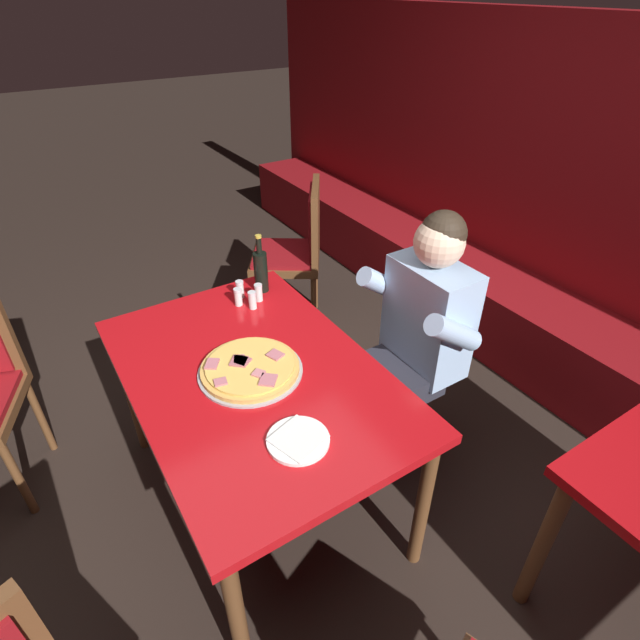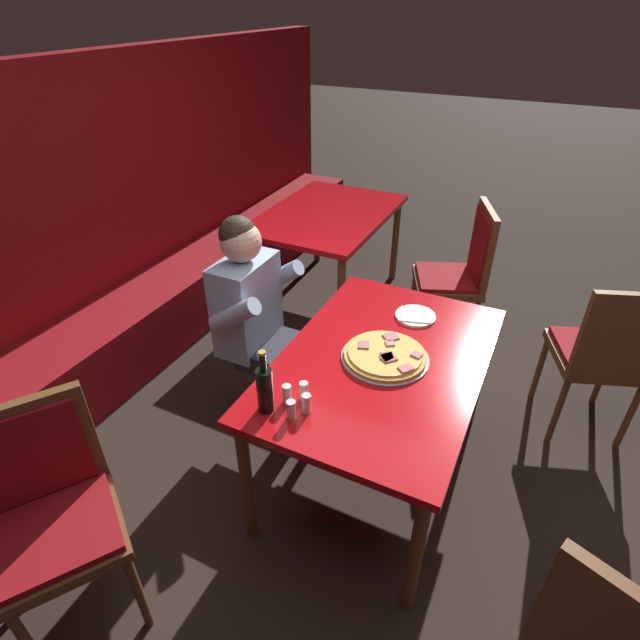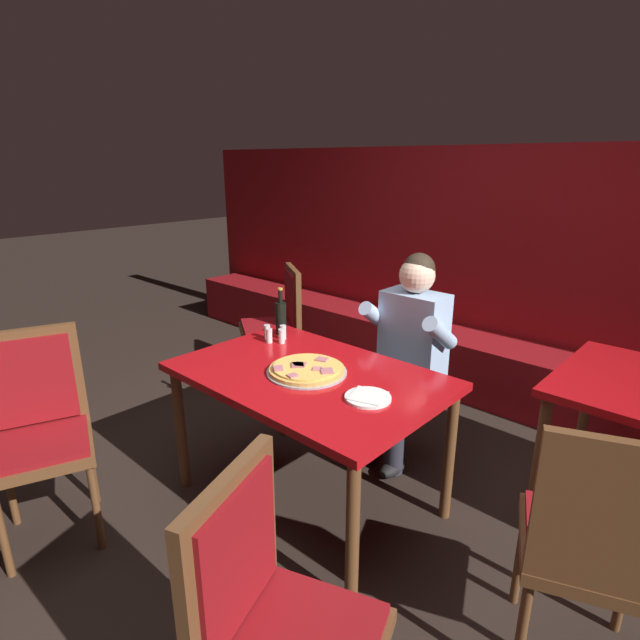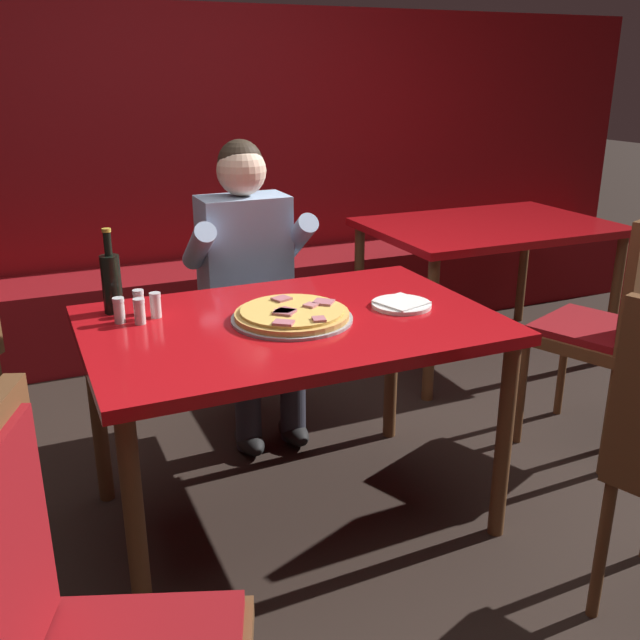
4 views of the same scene
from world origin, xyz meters
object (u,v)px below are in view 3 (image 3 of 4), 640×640
dining_chair_near_right (272,616)px  plate_white_paper (368,397)px  shaker_black_pepper (283,333)px  diner_seated_blue_shirt (405,349)px  dining_chair_far_left (39,422)px  dining_chair_far_right (597,540)px  shaker_oregano (282,337)px  shaker_red_pepper_flakes (269,336)px  main_dining_table (308,387)px  pizza (307,369)px  beer_bottle (281,317)px  dining_chair_near_left (279,319)px  shaker_parmesan (267,333)px

dining_chair_near_right → plate_white_paper: bearing=112.8°
shaker_black_pepper → diner_seated_blue_shirt: (0.56, 0.48, -0.10)m
dining_chair_near_right → dining_chair_far_left: bearing=-178.6°
dining_chair_far_right → shaker_oregano: bearing=171.3°
shaker_oregano → dining_chair_near_right: size_ratio=0.09×
shaker_black_pepper → shaker_red_pepper_flakes: (-0.02, -0.10, 0.00)m
diner_seated_blue_shirt → dining_chair_near_right: bearing=-67.8°
dining_chair_far_left → main_dining_table: bearing=51.4°
pizza → plate_white_paper: size_ratio=1.93×
dining_chair_near_right → pizza: bearing=129.7°
main_dining_table → shaker_oregano: size_ratio=15.67×
main_dining_table → dining_chair_far_left: bearing=-128.6°
diner_seated_blue_shirt → dining_chair_far_right: diner_seated_blue_shirt is taller
shaker_red_pepper_flakes → dining_chair_near_right: size_ratio=0.09×
beer_bottle → dining_chair_far_right: 1.96m
diner_seated_blue_shirt → dining_chair_far_right: 1.51m
plate_white_paper → diner_seated_blue_shirt: (-0.30, 0.76, -0.07)m
shaker_oregano → dining_chair_far_right: 1.82m
shaker_black_pepper → dining_chair_near_left: size_ratio=0.09×
main_dining_table → beer_bottle: size_ratio=4.62×
shaker_black_pepper → dining_chair_far_right: 1.87m
plate_white_paper → beer_bottle: beer_bottle is taller
pizza → beer_bottle: size_ratio=1.39×
dining_chair_near_left → pizza: bearing=-37.2°
main_dining_table → dining_chair_far_right: (1.38, -0.07, -0.08)m
main_dining_table → diner_seated_blue_shirt: size_ratio=1.06×
shaker_parmesan → diner_seated_blue_shirt: (0.63, 0.54, -0.10)m
shaker_parmesan → dining_chair_far_right: size_ratio=0.08×
plate_white_paper → shaker_oregano: 0.84m
pizza → dining_chair_near_right: 1.27m
plate_white_paper → dining_chair_near_right: size_ratio=0.21×
shaker_red_pepper_flakes → dining_chair_far_left: dining_chair_far_left is taller
dining_chair_far_right → dining_chair_near_left: (-2.54, 0.95, -0.01)m
diner_seated_blue_shirt → beer_bottle: bearing=-146.3°
beer_bottle → shaker_black_pepper: (0.08, -0.06, -0.07)m
shaker_oregano → shaker_red_pepper_flakes: (-0.06, -0.04, 0.00)m
dining_chair_far_right → shaker_red_pepper_flakes: bearing=172.9°
shaker_parmesan → shaker_red_pepper_flakes: bearing=-31.8°
diner_seated_blue_shirt → shaker_oregano: bearing=-133.9°
dining_chair_far_right → dining_chair_far_left: bearing=-156.7°
beer_bottle → dining_chair_far_right: bearing=-11.3°
shaker_red_pepper_flakes → dining_chair_far_left: 1.24m
plate_white_paper → diner_seated_blue_shirt: diner_seated_blue_shirt is taller
shaker_parmesan → dining_chair_near_right: 1.78m
plate_white_paper → dining_chair_near_right: (0.40, -0.94, -0.18)m
beer_bottle → diner_seated_blue_shirt: bearing=33.7°
dining_chair_near_left → shaker_black_pepper: bearing=-40.9°
dining_chair_far_left → dining_chair_near_right: size_ratio=1.02×
pizza → dining_chair_far_right: (1.38, -0.06, -0.18)m
pizza → shaker_oregano: shaker_oregano is taller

